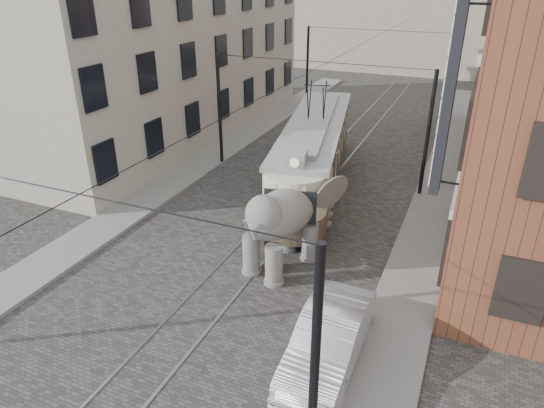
% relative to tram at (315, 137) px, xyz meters
% --- Properties ---
extents(ground, '(120.00, 120.00, 0.00)m').
position_rel_tram_xyz_m(ground, '(-0.10, -5.13, -2.55)').
color(ground, '#484542').
extents(tram_rails, '(1.54, 80.00, 0.02)m').
position_rel_tram_xyz_m(tram_rails, '(-0.10, -5.13, -2.54)').
color(tram_rails, slate).
rests_on(tram_rails, ground).
extents(sidewalk_right, '(2.00, 60.00, 0.15)m').
position_rel_tram_xyz_m(sidewalk_right, '(5.90, -5.13, -2.47)').
color(sidewalk_right, slate).
rests_on(sidewalk_right, ground).
extents(sidewalk_left, '(2.00, 60.00, 0.15)m').
position_rel_tram_xyz_m(sidewalk_left, '(-6.60, -5.13, -2.47)').
color(sidewalk_left, slate).
rests_on(sidewalk_left, ground).
extents(stucco_building, '(7.00, 24.00, 10.00)m').
position_rel_tram_xyz_m(stucco_building, '(-11.10, 4.87, 2.45)').
color(stucco_building, gray).
rests_on(stucco_building, ground).
extents(catenary, '(11.00, 30.20, 6.00)m').
position_rel_tram_xyz_m(catenary, '(-0.30, -0.13, 0.45)').
color(catenary, black).
rests_on(catenary, ground).
extents(tram, '(5.17, 13.12, 5.10)m').
position_rel_tram_xyz_m(tram, '(0.00, 0.00, 0.00)').
color(tram, beige).
rests_on(tram, ground).
extents(elephant, '(4.41, 6.02, 3.30)m').
position_rel_tram_xyz_m(elephant, '(1.29, -7.40, -0.90)').
color(elephant, slate).
rests_on(elephant, ground).
extents(parked_car, '(1.67, 4.68, 1.54)m').
position_rel_tram_xyz_m(parked_car, '(4.35, -11.46, -1.78)').
color(parked_car, '#9F9EA3').
rests_on(parked_car, ground).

